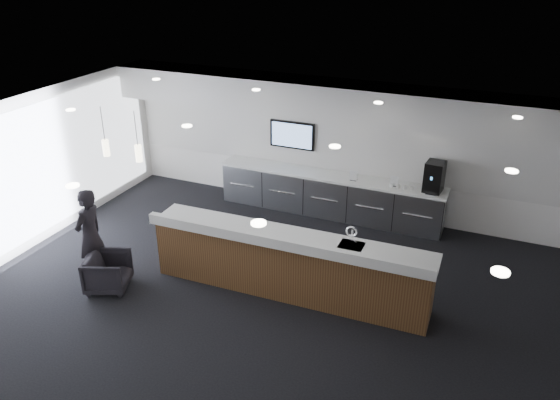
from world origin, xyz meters
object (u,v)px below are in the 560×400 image
at_px(service_counter, 289,264).
at_px(coffee_machine, 434,177).
at_px(armchair, 108,272).
at_px(lounge_guest, 90,235).

bearing_deg(service_counter, coffee_machine, 58.47).
height_order(service_counter, armchair, service_counter).
height_order(service_counter, lounge_guest, lounge_guest).
relative_size(armchair, lounge_guest, 0.42).
height_order(coffee_machine, lounge_guest, lounge_guest).
height_order(armchair, lounge_guest, lounge_guest).
bearing_deg(armchair, service_counter, -90.81).
bearing_deg(armchair, coffee_machine, -69.76).
bearing_deg(lounge_guest, armchair, 64.64).
bearing_deg(service_counter, lounge_guest, -165.93).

